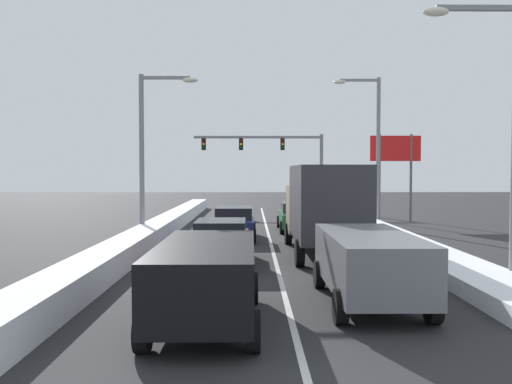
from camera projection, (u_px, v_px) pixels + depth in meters
ground_plane at (274, 254)px, 20.13m from camera, size 120.00×120.00×0.00m
lane_stripe_between_right_lane_and_center_lane at (270, 240)px, 24.00m from camera, size 0.14×42.70×0.01m
snow_bank_right_shoulder at (386, 235)px, 24.04m from camera, size 1.89×42.70×0.46m
snow_bank_left_shoulder at (153, 232)px, 23.94m from camera, size 1.22×42.70×0.76m
suv_gray_right_lane_nearest at (369, 261)px, 12.51m from camera, size 2.16×4.90×1.67m
box_truck_right_lane_second at (324, 205)px, 19.76m from camera, size 2.53×7.20×3.36m
sedan_green_right_lane_third at (297, 216)px, 27.99m from camera, size 2.00×4.50×1.51m
suv_black_center_lane_nearest at (206, 275)px, 10.81m from camera, size 2.16×4.90×1.67m
sedan_maroon_center_lane_second at (221, 242)px, 17.82m from camera, size 2.00×4.50×1.51m
sedan_navy_center_lane_third at (234, 223)px, 24.42m from camera, size 2.00×4.50×1.51m
traffic_light_gantry at (276, 152)px, 43.21m from camera, size 10.60×0.47×6.20m
street_lamp_right_near at (502, 117)px, 14.18m from camera, size 2.66×0.36×7.65m
street_lamp_right_mid at (372, 138)px, 29.68m from camera, size 2.66×0.36×8.41m
street_lamp_left_mid at (150, 141)px, 23.77m from camera, size 2.66×0.36×7.50m
roadside_sign_right at (395, 158)px, 33.30m from camera, size 3.20×0.16×5.50m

